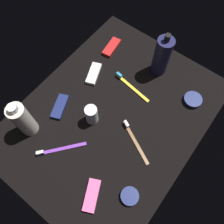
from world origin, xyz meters
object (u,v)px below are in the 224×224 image
lotion_bottle (162,56)px  snack_bar_pink (92,195)px  bodywash_bottle (23,120)px  snack_bar_white (94,74)px  deodorant_stick (92,115)px  toothbrush_brown (134,139)px  cream_tin_left (193,100)px  snack_bar_navy (60,107)px  toothbrush_yellow (130,85)px  toothbrush_purple (59,149)px  cream_tin_right (130,196)px  snack_bar_red (112,47)px

lotion_bottle → snack_bar_pink: size_ratio=1.95×
bodywash_bottle → snack_bar_white: (33.15, -3.45, -7.63)cm
bodywash_bottle → deodorant_stick: bearing=-43.3°
toothbrush_brown → cream_tin_left: bearing=-18.0°
snack_bar_navy → toothbrush_brown: bearing=-100.4°
deodorant_stick → toothbrush_yellow: size_ratio=0.47×
toothbrush_purple → snack_bar_navy: toothbrush_purple is taller
cream_tin_left → toothbrush_brown: bearing=162.0°
toothbrush_yellow → cream_tin_right: 42.58cm
deodorant_stick → toothbrush_purple: size_ratio=0.58×
cream_tin_right → deodorant_stick: bearing=63.1°
toothbrush_brown → snack_bar_navy: 31.40cm
deodorant_stick → snack_bar_navy: size_ratio=0.82×
toothbrush_purple → snack_bar_red: (48.39, 13.31, 0.14)cm
deodorant_stick → snack_bar_pink: size_ratio=0.82×
toothbrush_yellow → toothbrush_purple: (-37.38, 4.81, 0.00)cm
toothbrush_yellow → toothbrush_brown: same height
snack_bar_white → snack_bar_pink: bearing=-163.5°
snack_bar_red → snack_bar_navy: bearing=175.0°
snack_bar_pink → snack_bar_navy: (17.49, 30.72, 0.00)cm
snack_bar_red → toothbrush_brown: bearing=-139.7°
toothbrush_yellow → snack_bar_pink: size_ratio=1.73×
lotion_bottle → toothbrush_yellow: (-13.89, 4.49, -8.29)cm
deodorant_stick → snack_bar_white: size_ratio=0.82×
toothbrush_yellow → toothbrush_brown: bearing=-140.6°
toothbrush_purple → cream_tin_right: bearing=-84.8°
snack_bar_white → snack_bar_red: (15.69, 2.70, 0.00)cm
snack_bar_white → lotion_bottle: bearing=-69.2°
bodywash_bottle → toothbrush_purple: bodywash_bottle is taller
toothbrush_purple → cream_tin_left: bearing=-31.1°
toothbrush_brown → toothbrush_purple: bearing=135.3°
toothbrush_purple → toothbrush_brown: bearing=-44.7°
toothbrush_yellow → snack_bar_red: 21.19cm
cream_tin_right → toothbrush_yellow: bearing=35.4°
deodorant_stick → snack_bar_red: deodorant_stick is taller
lotion_bottle → toothbrush_purple: lotion_bottle is taller
lotion_bottle → toothbrush_brown: size_ratio=1.21×
lotion_bottle → snack_bar_navy: bearing=151.9°
snack_bar_pink → cream_tin_right: bearing=-79.3°
toothbrush_purple → snack_bar_red: toothbrush_purple is taller
bodywash_bottle → snack_bar_red: bearing=-0.9°
snack_bar_red → snack_bar_white: bearing=-178.6°
toothbrush_yellow → cream_tin_right: size_ratio=2.95×
snack_bar_white → snack_bar_pink: (-37.42, -30.08, 0.00)cm
deodorant_stick → cream_tin_right: size_ratio=1.40×
toothbrush_brown → snack_bar_white: toothbrush_brown is taller
snack_bar_red → snack_bar_navy: 35.68cm
snack_bar_navy → cream_tin_right: (-10.08, -40.74, 0.08)cm
bodywash_bottle → snack_bar_pink: 34.65cm
cream_tin_left → toothbrush_purple: bearing=148.9°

